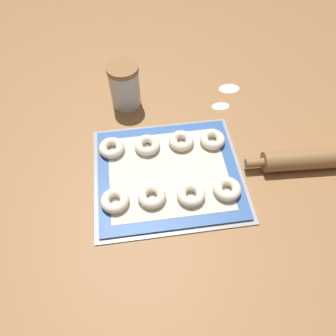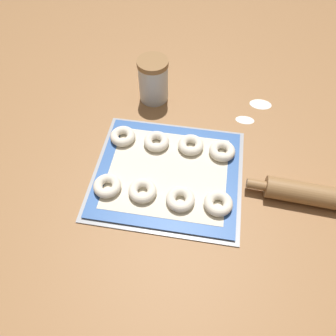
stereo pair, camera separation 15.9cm
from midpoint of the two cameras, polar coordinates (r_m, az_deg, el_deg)
The scene contains 15 objects.
ground_plane at distance 0.92m, azimuth -5.83°, elevation -1.81°, with size 2.80×2.80×0.00m, color olive.
baking_tray at distance 0.92m, azimuth -4.90°, elevation -1.32°, with size 0.42×0.37×0.01m.
baking_mat at distance 0.92m, azimuth -4.92°, elevation -1.12°, with size 0.39×0.35×0.00m.
bagel_front_far_left at distance 0.87m, azimuth -14.44°, elevation -6.20°, with size 0.07×0.07×0.02m.
bagel_front_mid_left at distance 0.86m, azimuth -8.12°, elevation -5.56°, with size 0.07×0.07×0.02m.
bagel_front_mid_right at distance 0.85m, azimuth -1.23°, elevation -5.33°, with size 0.07×0.07×0.02m.
bagel_front_far_right at distance 0.87m, azimuth 5.21°, elevation -4.34°, with size 0.07×0.07×0.02m.
bagel_back_far_left at distance 0.97m, azimuth -14.41°, elevation 2.86°, with size 0.07×0.07×0.02m.
bagel_back_mid_left at distance 0.96m, azimuth -8.36°, elevation 3.39°, with size 0.07×0.07×0.02m.
bagel_back_mid_right at distance 0.96m, azimuth -2.35°, elevation 4.20°, with size 0.07×0.07×0.02m.
bagel_back_far_right at distance 0.97m, azimuth 3.15°, elevation 4.45°, with size 0.07×0.07×0.02m.
flour_canister at distance 1.08m, azimuth -11.88°, elevation 13.43°, with size 0.10×0.10×0.15m.
rolling_pin at distance 0.98m, azimuth 21.20°, elevation 1.03°, with size 0.44×0.08×0.06m.
flour_patch_near at distance 1.10m, azimuth 5.09°, elevation 10.30°, with size 0.06×0.04×0.00m.
flour_patch_far at distance 1.17m, azimuth 6.77°, elevation 13.25°, with size 0.07×0.05×0.00m.
Camera 1 is at (-0.06, -0.52, 0.76)m, focal length 35.00 mm.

